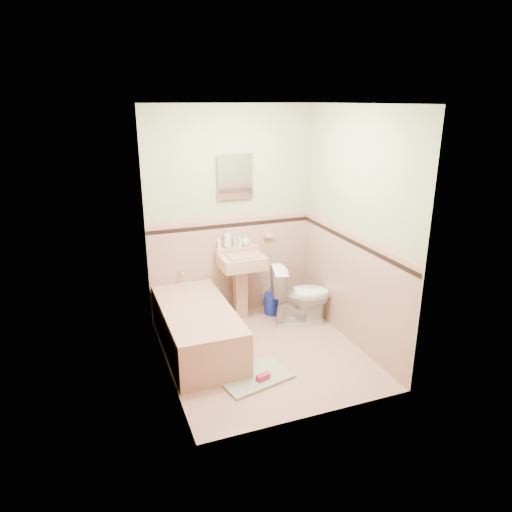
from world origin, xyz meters
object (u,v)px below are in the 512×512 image
object	(u,v)px
bathtub	(198,330)
sink	(242,288)
soap_bottle_left	(228,238)
medicine_cabinet	(235,176)
bucket	(273,304)
soap_bottle_right	(246,240)
shoe	(263,377)
soap_bottle_mid	(237,240)
toilet	(301,295)

from	to	relation	value
bathtub	sink	xyz separation A→B (m)	(0.68, 0.53, 0.18)
bathtub	sink	world-z (taller)	sink
soap_bottle_left	medicine_cabinet	bearing A→B (deg)	14.99
bathtub	bucket	xyz separation A→B (m)	(1.08, 0.53, -0.10)
soap_bottle_right	bucket	bearing A→B (deg)	-32.40
sink	shoe	distance (m)	1.41
bucket	soap_bottle_mid	bearing A→B (deg)	155.13
toilet	soap_bottle_right	bearing A→B (deg)	58.73
soap_bottle_left	toilet	bearing A→B (deg)	-35.10
medicine_cabinet	shoe	size ratio (longest dim) A/B	3.52
bathtub	shoe	distance (m)	0.94
sink	soap_bottle_right	bearing A→B (deg)	57.63
soap_bottle_right	shoe	world-z (taller)	soap_bottle_right
soap_bottle_mid	soap_bottle_right	bearing A→B (deg)	0.00
bathtub	soap_bottle_right	bearing A→B (deg)	41.80
soap_bottle_mid	medicine_cabinet	bearing A→B (deg)	105.60
sink	soap_bottle_left	size ratio (longest dim) A/B	3.40
soap_bottle_mid	soap_bottle_right	size ratio (longest dim) A/B	1.28
soap_bottle_mid	toilet	bearing A→B (deg)	-40.06
bathtub	sink	bearing A→B (deg)	37.93
sink	soap_bottle_right	xyz separation A→B (m)	(0.11, 0.18, 0.53)
bathtub	medicine_cabinet	world-z (taller)	medicine_cabinet
sink	soap_bottle_mid	world-z (taller)	soap_bottle_mid
soap_bottle_left	shoe	distance (m)	1.79
bathtub	toilet	xyz separation A→B (m)	(1.30, 0.19, 0.12)
sink	soap_bottle_left	world-z (taller)	soap_bottle_left
sink	bucket	distance (m)	0.49
shoe	sink	bearing A→B (deg)	62.14
medicine_cabinet	toilet	size ratio (longest dim) A/B	0.66
shoe	soap_bottle_mid	bearing A→B (deg)	63.08
bathtub	sink	distance (m)	0.88
medicine_cabinet	soap_bottle_mid	distance (m)	0.75
bathtub	bucket	size ratio (longest dim) A/B	5.94
soap_bottle_right	bucket	size ratio (longest dim) A/B	0.54
sink	shoe	size ratio (longest dim) A/B	6.10
soap_bottle_mid	shoe	size ratio (longest dim) A/B	1.30
medicine_cabinet	soap_bottle_right	world-z (taller)	medicine_cabinet
soap_bottle_mid	soap_bottle_right	xyz separation A→B (m)	(0.11, 0.00, -0.02)
sink	soap_bottle_right	distance (m)	0.57
sink	shoe	world-z (taller)	sink
medicine_cabinet	soap_bottle_mid	xyz separation A→B (m)	(0.01, -0.03, -0.75)
medicine_cabinet	soap_bottle_right	xyz separation A→B (m)	(0.11, -0.03, -0.77)
soap_bottle_right	toilet	world-z (taller)	soap_bottle_right
medicine_cabinet	soap_bottle_right	distance (m)	0.78
sink	soap_bottle_mid	xyz separation A→B (m)	(0.01, 0.18, 0.54)
sink	soap_bottle_left	distance (m)	0.61
toilet	shoe	size ratio (longest dim) A/B	5.29
bathtub	soap_bottle_left	distance (m)	1.18
bucket	shoe	bearing A→B (deg)	-116.01
sink	toilet	xyz separation A→B (m)	(0.62, -0.34, -0.05)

